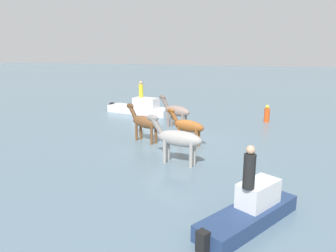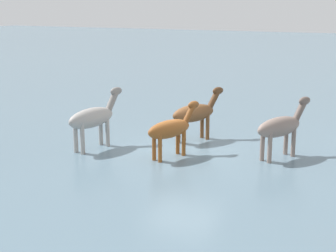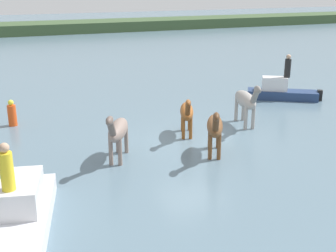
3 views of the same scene
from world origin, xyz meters
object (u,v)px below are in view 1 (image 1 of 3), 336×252
horse_pinto_flank (177,138)px  person_watcher_seated (141,90)px  boat_skiff_near (250,214)px  buoy_channel_marker (267,114)px  horse_gray_outer (176,111)px  boat_motor_center (140,109)px  horse_rear_stallion (145,122)px  horse_dun_straggler (187,126)px  person_helmsman_aft (249,169)px

horse_pinto_flank → person_watcher_seated: bearing=-50.1°
boat_skiff_near → buoy_channel_marker: size_ratio=3.13×
horse_gray_outer → boat_motor_center: bearing=-16.8°
horse_pinto_flank → person_watcher_seated: person_watcher_seated is taller
horse_gray_outer → person_watcher_seated: person_watcher_seated is taller
horse_rear_stallion → person_watcher_seated: size_ratio=1.96×
horse_rear_stallion → buoy_channel_marker: 8.96m
horse_dun_straggler → boat_motor_center: size_ratio=0.43×
boat_motor_center → boat_skiff_near: size_ratio=1.46×
horse_gray_outer → horse_pinto_flank: horse_pinto_flank is taller
person_watcher_seated → horse_dun_straggler: bearing=36.5°
horse_dun_straggler → person_helmsman_aft: person_helmsman_aft is taller
person_watcher_seated → buoy_channel_marker: person_watcher_seated is taller
horse_rear_stallion → person_helmsman_aft: person_helmsman_aft is taller
horse_dun_straggler → horse_gray_outer: size_ratio=0.94×
boat_skiff_near → person_watcher_seated: size_ratio=2.99×
boat_motor_center → buoy_channel_marker: bearing=10.3°
horse_rear_stallion → person_watcher_seated: person_watcher_seated is taller
person_watcher_seated → buoy_channel_marker: bearing=86.9°
horse_dun_straggler → horse_pinto_flank: 2.86m
boat_skiff_near → person_watcher_seated: 16.32m
boat_skiff_near → boat_motor_center: bearing=63.4°
horse_dun_straggler → buoy_channel_marker: horse_dun_straggler is taller
horse_dun_straggler → horse_pinto_flank: (2.85, 0.22, 0.14)m
boat_skiff_near → person_helmsman_aft: person_helmsman_aft is taller
horse_dun_straggler → buoy_channel_marker: (-6.42, 3.88, -0.45)m
horse_gray_outer → horse_pinto_flank: (6.08, 1.68, 0.05)m
boat_skiff_near → person_watcher_seated: (-13.86, -8.50, 1.45)m
person_helmsman_aft → buoy_channel_marker: bearing=177.5°
horse_gray_outer → person_helmsman_aft: size_ratio=1.98×
horse_rear_stallion → boat_skiff_near: size_ratio=0.65×
horse_gray_outer → person_watcher_seated: 5.23m
person_watcher_seated → boat_motor_center: bearing=-3.4°
boat_skiff_near → person_helmsman_aft: (0.22, -0.08, 1.41)m
horse_rear_stallion → boat_skiff_near: (6.87, 5.64, -0.74)m
horse_pinto_flank → boat_motor_center: size_ratio=0.50×
horse_rear_stallion → person_helmsman_aft: bearing=154.4°
horse_rear_stallion → buoy_channel_marker: bearing=-107.0°
person_helmsman_aft → buoy_channel_marker: (-13.59, 0.58, -1.20)m
horse_pinto_flank → buoy_channel_marker: 9.99m
buoy_channel_marker → horse_rear_stallion: bearing=-43.3°
horse_gray_outer → buoy_channel_marker: size_ratio=2.07×
horse_dun_straggler → horse_gray_outer: 3.55m
boat_motor_center → person_watcher_seated: bearing=99.0°
horse_dun_straggler → horse_rear_stallion: bearing=23.6°
horse_gray_outer → horse_pinto_flank: bearing=132.6°
horse_gray_outer → person_helmsman_aft: (10.40, 4.76, 0.65)m
boat_skiff_near → buoy_channel_marker: boat_skiff_near is taller
horse_dun_straggler → horse_pinto_flank: size_ratio=0.85×
horse_rear_stallion → person_watcher_seated: 7.59m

